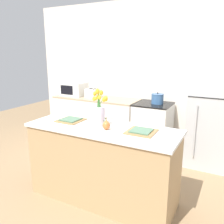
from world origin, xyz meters
TOP-DOWN VIEW (x-y plane):
  - ground_plane at (0.00, 0.00)m, footprint 10.00×10.00m
  - back_wall at (0.00, 2.00)m, footprint 5.20×0.08m
  - kitchen_island at (0.00, 0.00)m, footprint 1.80×0.66m
  - back_counter at (-1.06, 1.60)m, footprint 1.68×0.60m
  - stove_range at (0.10, 1.60)m, footprint 0.60×0.61m
  - refrigerator at (1.05, 1.60)m, footprint 0.68×0.67m
  - flower_vase at (-0.04, 0.01)m, footprint 0.18×0.16m
  - pear_figurine at (0.10, -0.07)m, footprint 0.09×0.09m
  - plate_setting_left at (-0.47, 0.03)m, footprint 0.31×0.31m
  - plate_setting_right at (0.47, 0.03)m, footprint 0.31×0.31m
  - toaster at (-1.12, 1.57)m, footprint 0.28×0.18m
  - cooking_pot at (0.16, 1.63)m, footprint 0.21×0.21m
  - microwave at (-1.58, 1.60)m, footprint 0.48×0.37m

SIDE VIEW (x-z plane):
  - ground_plane at x=0.00m, z-range 0.00..0.00m
  - stove_range at x=0.10m, z-range 0.00..0.91m
  - back_counter at x=-1.06m, z-range 0.00..0.91m
  - kitchen_island at x=0.00m, z-range 0.00..0.93m
  - refrigerator at x=1.05m, z-range 0.00..1.84m
  - plate_setting_left at x=-0.47m, z-range 0.93..0.95m
  - plate_setting_right at x=0.47m, z-range 0.93..0.95m
  - pear_figurine at x=0.10m, z-range 0.92..1.06m
  - cooking_pot at x=0.16m, z-range 0.90..1.09m
  - toaster at x=-1.12m, z-range 0.91..1.08m
  - microwave at x=-1.58m, z-range 0.91..1.18m
  - flower_vase at x=-0.04m, z-range 0.86..1.32m
  - back_wall at x=0.00m, z-range 0.00..2.70m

